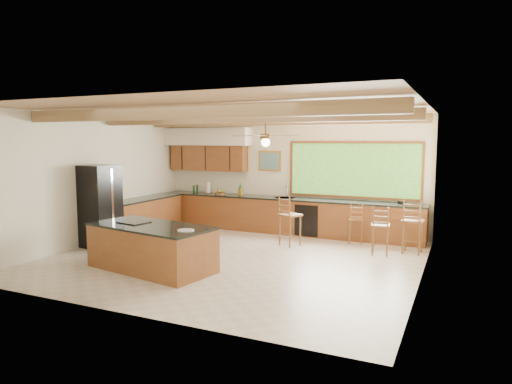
% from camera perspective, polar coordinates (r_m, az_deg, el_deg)
% --- Properties ---
extents(ground, '(7.20, 7.20, 0.00)m').
position_cam_1_polar(ground, '(9.39, -2.89, -8.34)').
color(ground, beige).
rests_on(ground, ground).
extents(room_shell, '(7.27, 6.54, 3.02)m').
position_cam_1_polar(room_shell, '(9.73, -2.07, 5.38)').
color(room_shell, '#EEE8CD').
rests_on(room_shell, ground).
extents(counter_run, '(7.12, 3.10, 1.26)m').
position_cam_1_polar(counter_run, '(11.85, -0.80, -2.92)').
color(counter_run, brown).
rests_on(counter_run, ground).
extents(island, '(2.57, 1.53, 0.86)m').
position_cam_1_polar(island, '(8.75, -12.92, -6.75)').
color(island, brown).
rests_on(island, ground).
extents(refrigerator, '(0.79, 0.77, 1.85)m').
position_cam_1_polar(refrigerator, '(10.84, -18.90, -1.69)').
color(refrigerator, black).
rests_on(refrigerator, ground).
extents(bar_stool_a, '(0.56, 0.56, 1.17)m').
position_cam_1_polar(bar_stool_a, '(10.36, 4.16, -3.01)').
color(bar_stool_a, brown).
rests_on(bar_stool_a, ground).
extents(bar_stool_b, '(0.43, 0.43, 0.94)m').
position_cam_1_polar(bar_stool_b, '(10.84, 12.25, -3.44)').
color(bar_stool_b, brown).
rests_on(bar_stool_b, ground).
extents(bar_stool_c, '(0.42, 0.42, 1.04)m').
position_cam_1_polar(bar_stool_c, '(9.88, 15.25, -4.15)').
color(bar_stool_c, brown).
rests_on(bar_stool_c, ground).
extents(bar_stool_d, '(0.44, 0.44, 1.17)m').
position_cam_1_polar(bar_stool_d, '(10.18, 18.98, -3.54)').
color(bar_stool_d, brown).
rests_on(bar_stool_d, ground).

